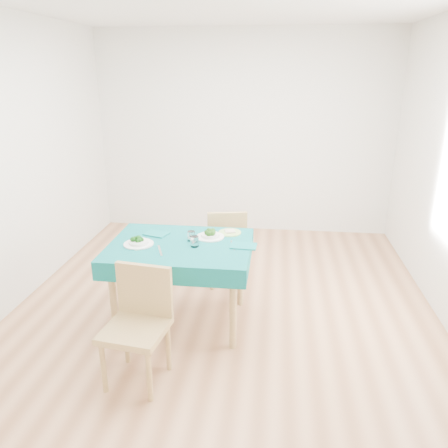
# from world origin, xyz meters

# --- Properties ---
(room_shell) EXTENTS (4.02, 4.52, 2.73)m
(room_shell) POSITION_xyz_m (0.00, 0.00, 1.35)
(room_shell) COLOR #9B6540
(room_shell) RESTS_ON ground
(table) EXTENTS (1.20, 0.92, 0.76)m
(table) POSITION_xyz_m (-0.35, -0.30, 0.38)
(table) COLOR #085C5D
(table) RESTS_ON ground
(chair_near) EXTENTS (0.49, 0.52, 1.07)m
(chair_near) POSITION_xyz_m (-0.50, -1.13, 0.53)
(chair_near) COLOR #A1804B
(chair_near) RESTS_ON ground
(chair_far) EXTENTS (0.47, 0.50, 0.98)m
(chair_far) POSITION_xyz_m (-0.04, 0.52, 0.49)
(chair_far) COLOR #A1804B
(chair_far) RESTS_ON ground
(bowl_near) EXTENTS (0.26, 0.26, 0.08)m
(bowl_near) POSITION_xyz_m (-0.69, -0.36, 0.80)
(bowl_near) COLOR white
(bowl_near) RESTS_ON table
(bowl_far) EXTENTS (0.25, 0.25, 0.08)m
(bowl_far) POSITION_xyz_m (-0.11, -0.12, 0.80)
(bowl_far) COLOR white
(bowl_far) RESTS_ON table
(fork_near) EXTENTS (0.04, 0.19, 0.00)m
(fork_near) POSITION_xyz_m (-0.70, -0.39, 0.76)
(fork_near) COLOR silver
(fork_near) RESTS_ON table
(knife_near) EXTENTS (0.10, 0.22, 0.00)m
(knife_near) POSITION_xyz_m (-0.48, -0.46, 0.76)
(knife_near) COLOR silver
(knife_near) RESTS_ON table
(fork_far) EXTENTS (0.10, 0.19, 0.00)m
(fork_far) POSITION_xyz_m (-0.24, -0.17, 0.76)
(fork_far) COLOR silver
(fork_far) RESTS_ON table
(knife_far) EXTENTS (0.06, 0.21, 0.00)m
(knife_far) POSITION_xyz_m (0.11, -0.28, 0.76)
(knife_far) COLOR silver
(knife_far) RESTS_ON table
(napkin_near) EXTENTS (0.24, 0.20, 0.01)m
(napkin_near) POSITION_xyz_m (-0.61, -0.10, 0.76)
(napkin_near) COLOR #0C6766
(napkin_near) RESTS_ON table
(napkin_far) EXTENTS (0.23, 0.16, 0.01)m
(napkin_far) POSITION_xyz_m (0.20, -0.29, 0.76)
(napkin_far) COLOR #0C6766
(napkin_far) RESTS_ON table
(tumbler_center) EXTENTS (0.07, 0.07, 0.09)m
(tumbler_center) POSITION_xyz_m (-0.26, -0.21, 0.80)
(tumbler_center) COLOR white
(tumbler_center) RESTS_ON table
(tumbler_side) EXTENTS (0.07, 0.07, 0.09)m
(tumbler_side) POSITION_xyz_m (-0.21, -0.34, 0.80)
(tumbler_side) COLOR white
(tumbler_side) RESTS_ON table
(side_plate) EXTENTS (0.21, 0.21, 0.01)m
(side_plate) POSITION_xyz_m (0.05, 0.02, 0.76)
(side_plate) COLOR #AADA6A
(side_plate) RESTS_ON table
(bread_slice) EXTENTS (0.11, 0.11, 0.01)m
(bread_slice) POSITION_xyz_m (0.05, 0.02, 0.78)
(bread_slice) COLOR beige
(bread_slice) RESTS_ON side_plate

